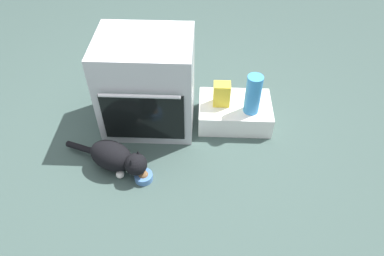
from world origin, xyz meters
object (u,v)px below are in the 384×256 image
object	(u,v)px
food_bowl	(144,176)
snack_bag	(222,94)
oven	(147,84)
cat	(116,157)
water_bottle	(253,94)
pantry_cabinet	(235,112)

from	to	relation	value
food_bowl	snack_bag	xyz separation A→B (m)	(0.51, 0.58, 0.23)
oven	cat	world-z (taller)	oven
cat	water_bottle	xyz separation A→B (m)	(0.90, 0.43, 0.20)
pantry_cabinet	snack_bag	xyz separation A→B (m)	(-0.11, -0.00, 0.17)
snack_bag	water_bottle	xyz separation A→B (m)	(0.21, -0.07, 0.06)
oven	snack_bag	distance (m)	0.54
pantry_cabinet	food_bowl	bearing A→B (deg)	-136.21
cat	oven	bearing A→B (deg)	95.57
food_bowl	snack_bag	bearing A→B (deg)	49.06
oven	food_bowl	size ratio (longest dim) A/B	5.79
pantry_cabinet	water_bottle	distance (m)	0.27
oven	food_bowl	bearing A→B (deg)	-87.69
cat	snack_bag	xyz separation A→B (m)	(0.69, 0.50, 0.14)
snack_bag	water_bottle	distance (m)	0.23
food_bowl	cat	bearing A→B (deg)	156.12
water_bottle	food_bowl	bearing A→B (deg)	-144.33
oven	pantry_cabinet	size ratio (longest dim) A/B	1.30
oven	water_bottle	xyz separation A→B (m)	(0.74, -0.06, -0.03)
cat	water_bottle	bearing A→B (deg)	49.52
water_bottle	cat	bearing A→B (deg)	-154.36
pantry_cabinet	cat	size ratio (longest dim) A/B	0.87
pantry_cabinet	food_bowl	world-z (taller)	pantry_cabinet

